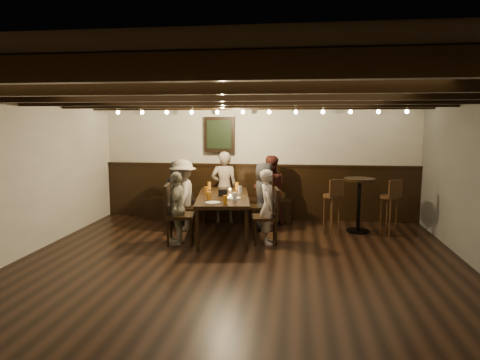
# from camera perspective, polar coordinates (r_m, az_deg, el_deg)

# --- Properties ---
(room) EXTENTS (7.00, 7.00, 7.00)m
(room) POSITION_cam_1_polar(r_m,az_deg,el_deg) (7.64, -0.50, 0.75)
(room) COLOR black
(room) RESTS_ON ground
(dining_table) EXTENTS (1.16, 2.06, 0.73)m
(dining_table) POSITION_cam_1_polar(r_m,az_deg,el_deg) (7.49, -2.26, -2.53)
(dining_table) COLOR black
(dining_table) RESTS_ON floor
(chair_left_near) EXTENTS (0.45, 0.45, 0.87)m
(chair_left_near) POSITION_cam_1_polar(r_m,az_deg,el_deg) (8.05, -7.32, -4.78)
(chair_left_near) COLOR black
(chair_left_near) RESTS_ON floor
(chair_left_far) EXTENTS (0.52, 0.52, 0.99)m
(chair_left_far) POSITION_cam_1_polar(r_m,az_deg,el_deg) (7.17, -8.12, -6.05)
(chair_left_far) COLOR black
(chair_left_far) RESTS_ON floor
(chair_right_near) EXTENTS (0.47, 0.47, 0.91)m
(chair_right_near) POSITION_cam_1_polar(r_m,az_deg,el_deg) (8.02, 2.98, -4.69)
(chair_right_near) COLOR black
(chair_right_near) RESTS_ON floor
(chair_right_far) EXTENTS (0.48, 0.48, 0.92)m
(chair_right_far) POSITION_cam_1_polar(r_m,az_deg,el_deg) (7.15, 3.49, -6.21)
(chair_right_far) COLOR black
(chair_right_far) RESTS_ON floor
(person_bench_left) EXTENTS (0.67, 0.49, 1.27)m
(person_bench_left) POSITION_cam_1_polar(r_m,az_deg,el_deg) (8.44, -8.26, -1.66)
(person_bench_left) COLOR black
(person_bench_left) RESTS_ON floor
(person_bench_centre) EXTENTS (0.57, 0.42, 1.43)m
(person_bench_centre) POSITION_cam_1_polar(r_m,az_deg,el_deg) (8.51, -2.12, -0.97)
(person_bench_centre) COLOR gray
(person_bench_centre) RESTS_ON floor
(person_bench_right) EXTENTS (0.73, 0.61, 1.36)m
(person_bench_right) POSITION_cam_1_polar(r_m,az_deg,el_deg) (8.40, 4.01, -1.34)
(person_bench_right) COLOR #4D201A
(person_bench_right) RESTS_ON floor
(person_left_near) EXTENTS (0.62, 0.92, 1.33)m
(person_left_near) POSITION_cam_1_polar(r_m,az_deg,el_deg) (7.98, -7.59, -1.99)
(person_left_near) COLOR gray
(person_left_near) RESTS_ON floor
(person_left_far) EXTENTS (0.40, 0.74, 1.20)m
(person_left_far) POSITION_cam_1_polar(r_m,az_deg,el_deg) (7.11, -8.40, -3.70)
(person_left_far) COLOR gray
(person_left_far) RESTS_ON floor
(person_right_near) EXTENTS (0.49, 0.67, 1.26)m
(person_right_near) POSITION_cam_1_polar(r_m,az_deg,el_deg) (7.96, 3.21, -2.21)
(person_right_near) COLOR #27272A
(person_right_near) RESTS_ON floor
(person_right_far) EXTENTS (0.36, 0.49, 1.23)m
(person_right_far) POSITION_cam_1_polar(r_m,az_deg,el_deg) (7.08, 3.76, -3.58)
(person_right_far) COLOR #BDABA0
(person_right_far) RESTS_ON floor
(pint_a) EXTENTS (0.07, 0.07, 0.14)m
(pint_a) POSITION_cam_1_polar(r_m,az_deg,el_deg) (8.17, -4.13, -0.76)
(pint_a) COLOR #BF7219
(pint_a) RESTS_ON dining_table
(pint_b) EXTENTS (0.07, 0.07, 0.14)m
(pint_b) POSITION_cam_1_polar(r_m,az_deg,el_deg) (8.10, -0.41, -0.80)
(pint_b) COLOR #BF7219
(pint_b) RESTS_ON dining_table
(pint_c) EXTENTS (0.07, 0.07, 0.14)m
(pint_c) POSITION_cam_1_polar(r_m,az_deg,el_deg) (7.57, -4.52, -1.43)
(pint_c) COLOR #BF7219
(pint_c) RESTS_ON dining_table
(pint_d) EXTENTS (0.07, 0.07, 0.14)m
(pint_d) POSITION_cam_1_polar(r_m,az_deg,el_deg) (7.66, 0.00, -1.30)
(pint_d) COLOR silver
(pint_d) RESTS_ON dining_table
(pint_e) EXTENTS (0.07, 0.07, 0.14)m
(pint_e) POSITION_cam_1_polar(r_m,az_deg,el_deg) (7.03, -4.14, -2.14)
(pint_e) COLOR #BF7219
(pint_e) RESTS_ON dining_table
(pint_f) EXTENTS (0.07, 0.07, 0.14)m
(pint_f) POSITION_cam_1_polar(r_m,az_deg,el_deg) (6.92, -0.71, -2.28)
(pint_f) COLOR silver
(pint_f) RESTS_ON dining_table
(pint_g) EXTENTS (0.07, 0.07, 0.14)m
(pint_g) POSITION_cam_1_polar(r_m,az_deg,el_deg) (6.67, -1.98, -2.66)
(pint_g) COLOR #BF7219
(pint_g) RESTS_ON dining_table
(plate_near) EXTENTS (0.24, 0.24, 0.01)m
(plate_near) POSITION_cam_1_polar(r_m,az_deg,el_deg) (6.79, -3.66, -3.03)
(plate_near) COLOR white
(plate_near) RESTS_ON dining_table
(plate_far) EXTENTS (0.24, 0.24, 0.01)m
(plate_far) POSITION_cam_1_polar(r_m,az_deg,el_deg) (7.18, -0.88, -2.42)
(plate_far) COLOR white
(plate_far) RESTS_ON dining_table
(condiment_caddy) EXTENTS (0.15, 0.10, 0.12)m
(condiment_caddy) POSITION_cam_1_polar(r_m,az_deg,el_deg) (7.42, -2.28, -1.69)
(condiment_caddy) COLOR black
(condiment_caddy) RESTS_ON dining_table
(candle) EXTENTS (0.05, 0.05, 0.05)m
(candle) POSITION_cam_1_polar(r_m,az_deg,el_deg) (7.77, -1.34, -1.51)
(candle) COLOR beige
(candle) RESTS_ON dining_table
(high_top_table) EXTENTS (0.56, 0.56, 1.00)m
(high_top_table) POSITION_cam_1_polar(r_m,az_deg,el_deg) (8.07, 15.59, -2.17)
(high_top_table) COLOR black
(high_top_table) RESTS_ON floor
(bar_stool_left) EXTENTS (0.36, 0.37, 1.01)m
(bar_stool_left) POSITION_cam_1_polar(r_m,az_deg,el_deg) (7.87, 12.12, -4.37)
(bar_stool_left) COLOR #362211
(bar_stool_left) RESTS_ON floor
(bar_stool_right) EXTENTS (0.36, 0.37, 1.01)m
(bar_stool_right) POSITION_cam_1_polar(r_m,az_deg,el_deg) (8.06, 19.22, -4.35)
(bar_stool_right) COLOR #362211
(bar_stool_right) RESTS_ON floor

